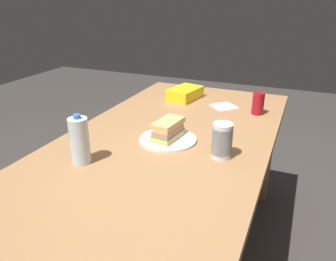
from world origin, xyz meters
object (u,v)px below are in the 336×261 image
at_px(chip_bag, 185,93).
at_px(plastic_cup_stack, 222,141).
at_px(soda_can_red, 258,104).
at_px(water_bottle_tall, 80,141).
at_px(dining_table, 169,152).
at_px(sandwich, 168,130).
at_px(paper_plate, 168,139).

distance_m(chip_bag, plastic_cup_stack, 0.82).
height_order(soda_can_red, water_bottle_tall, water_bottle_tall).
height_order(dining_table, plastic_cup_stack, plastic_cup_stack).
bearing_deg(dining_table, plastic_cup_stack, -112.83).
height_order(water_bottle_tall, plastic_cup_stack, water_bottle_tall).
bearing_deg(sandwich, soda_can_red, -31.57).
height_order(dining_table, soda_can_red, soda_can_red).
distance_m(dining_table, paper_plate, 0.11).
height_order(sandwich, plastic_cup_stack, plastic_cup_stack).
bearing_deg(soda_can_red, chip_bag, 76.65).
distance_m(dining_table, chip_bag, 0.62).
xyz_separation_m(dining_table, paper_plate, (-0.05, -0.02, 0.09)).
xyz_separation_m(water_bottle_tall, plastic_cup_stack, (0.26, -0.51, -0.02)).
bearing_deg(water_bottle_tall, chip_bag, -5.04).
distance_m(sandwich, plastic_cup_stack, 0.28).
bearing_deg(chip_bag, plastic_cup_stack, 42.08).
bearing_deg(chip_bag, sandwich, 24.69).
xyz_separation_m(sandwich, chip_bag, (0.64, 0.15, -0.02)).
relative_size(paper_plate, chip_bag, 1.15).
xyz_separation_m(chip_bag, plastic_cup_stack, (-0.71, -0.42, 0.04)).
relative_size(paper_plate, sandwich, 1.37).
distance_m(paper_plate, soda_can_red, 0.62).
bearing_deg(soda_can_red, water_bottle_tall, 146.92).
height_order(sandwich, water_bottle_tall, water_bottle_tall).
bearing_deg(paper_plate, chip_bag, 13.39).
distance_m(paper_plate, plastic_cup_stack, 0.28).
bearing_deg(chip_bag, soda_can_red, 87.99).
height_order(chip_bag, water_bottle_tall, water_bottle_tall).
distance_m(paper_plate, sandwich, 0.05).
bearing_deg(paper_plate, sandwich, 19.56).
distance_m(soda_can_red, chip_bag, 0.49).
bearing_deg(chip_bag, paper_plate, 24.73).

